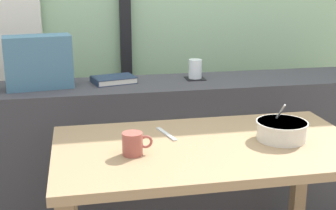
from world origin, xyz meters
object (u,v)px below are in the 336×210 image
object	(u,v)px
closed_book	(113,80)
soup_bowl	(281,130)
ceramic_mug	(133,144)
throw_pillow	(38,62)
fork_utensil	(166,134)
breakfast_table	(208,170)
coaster_square	(195,79)
juice_glass	(195,70)

from	to	relation	value
closed_book	soup_bowl	size ratio (longest dim) A/B	1.19
closed_book	ceramic_mug	world-z (taller)	closed_book
throw_pillow	fork_utensil	xyz separation A→B (m)	(0.53, -0.55, -0.22)
breakfast_table	coaster_square	size ratio (longest dim) A/B	12.00
juice_glass	throw_pillow	world-z (taller)	throw_pillow
closed_book	throw_pillow	bearing A→B (deg)	-173.25
closed_book	ceramic_mug	xyz separation A→B (m)	(0.00, -0.78, -0.06)
closed_book	soup_bowl	distance (m)	0.96
coaster_square	closed_book	distance (m)	0.44
soup_bowl	closed_book	bearing A→B (deg)	129.23
breakfast_table	ceramic_mug	xyz separation A→B (m)	(-0.30, -0.05, 0.15)
fork_utensil	ceramic_mug	size ratio (longest dim) A/B	1.50
juice_glass	ceramic_mug	world-z (taller)	juice_glass
breakfast_table	ceramic_mug	size ratio (longest dim) A/B	10.62
coaster_square	throw_pillow	xyz separation A→B (m)	(-0.80, -0.04, 0.13)
coaster_square	soup_bowl	xyz separation A→B (m)	(0.17, -0.74, -0.05)
juice_glass	fork_utensil	world-z (taller)	juice_glass
juice_glass	closed_book	bearing A→B (deg)	179.61
breakfast_table	soup_bowl	size ratio (longest dim) A/B	5.87
coaster_square	throw_pillow	size ratio (longest dim) A/B	0.31
soup_bowl	ceramic_mug	size ratio (longest dim) A/B	1.81
throw_pillow	fork_utensil	bearing A→B (deg)	-45.83
breakfast_table	throw_pillow	bearing A→B (deg)	134.26
coaster_square	ceramic_mug	xyz separation A→B (m)	(-0.43, -0.78, -0.05)
throw_pillow	ceramic_mug	xyz separation A→B (m)	(0.37, -0.74, -0.18)
closed_book	coaster_square	bearing A→B (deg)	-0.39
coaster_square	ceramic_mug	bearing A→B (deg)	-119.05
juice_glass	closed_book	distance (m)	0.44
juice_glass	fork_utensil	bearing A→B (deg)	-114.86
breakfast_table	fork_utensil	bearing A→B (deg)	134.61
coaster_square	throw_pillow	bearing A→B (deg)	-177.12
juice_glass	coaster_square	bearing A→B (deg)	0.00
soup_bowl	breakfast_table	bearing A→B (deg)	178.85
fork_utensil	juice_glass	bearing A→B (deg)	50.77
coaster_square	soup_bowl	size ratio (longest dim) A/B	0.49
soup_bowl	fork_utensil	xyz separation A→B (m)	(-0.44, 0.15, -0.04)
throw_pillow	ceramic_mug	world-z (taller)	throw_pillow
soup_bowl	coaster_square	bearing A→B (deg)	102.74
breakfast_table	fork_utensil	size ratio (longest dim) A/B	7.06
fork_utensil	coaster_square	bearing A→B (deg)	50.77
closed_book	juice_glass	bearing A→B (deg)	-0.39
coaster_square	fork_utensil	world-z (taller)	coaster_square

